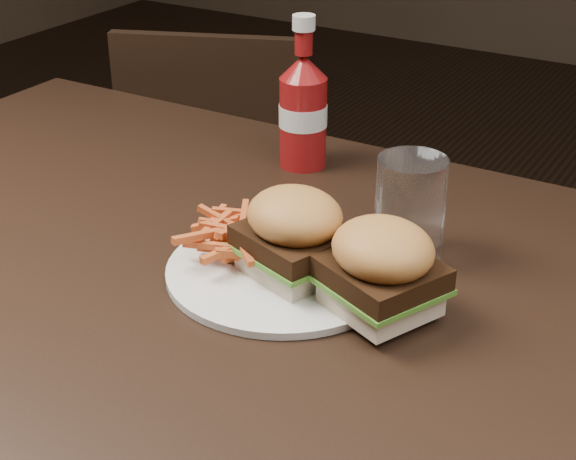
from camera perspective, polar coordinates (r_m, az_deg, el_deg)
The scene contains 8 objects.
dining_table at distance 1.01m, azimuth -5.79°, elevation -2.67°, with size 1.20×0.80×0.04m, color black.
chair_far at distance 1.89m, azimuth -3.77°, elevation 2.28°, with size 0.36×0.36×0.03m, color black.
plate at distance 0.96m, azimuth -0.31°, elevation -2.62°, with size 0.26×0.26×0.01m, color white.
sandwich_half_a at distance 0.94m, azimuth 0.43°, elevation -2.09°, with size 0.09×0.09×0.02m, color beige.
sandwich_half_b at distance 0.89m, azimuth 5.97°, elevation -4.38°, with size 0.09×0.09×0.02m, color beige.
fries_pile at distance 0.97m, azimuth -3.21°, elevation -0.39°, with size 0.11×0.11×0.04m, color #C74B2D, non-canonical shape.
ketchup_bottle at distance 1.21m, azimuth 0.97°, elevation 6.87°, with size 0.06×0.06×0.13m, color maroon.
tumbler at distance 0.99m, azimuth 7.87°, elevation 1.26°, with size 0.08×0.08×0.12m, color white.
Camera 1 is at (0.53, -0.70, 1.24)m, focal length 55.00 mm.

